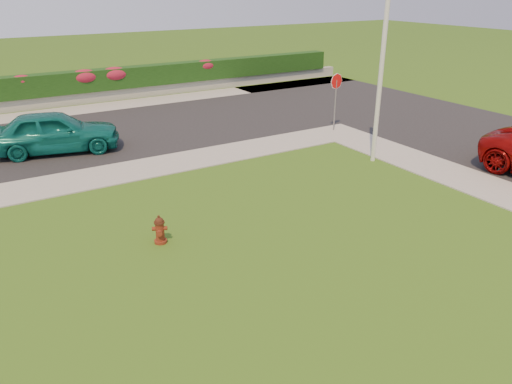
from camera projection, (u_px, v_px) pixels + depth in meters
ground at (356, 275)px, 11.06m from camera, size 120.00×120.00×0.00m
street_far at (20, 146)px, 19.69m from camera, size 26.00×8.00×0.04m
sidewalk_far at (9, 194)px, 15.27m from camera, size 24.00×2.00×0.04m
curb_corner at (338, 132)px, 21.49m from camera, size 2.00×2.00×0.04m
sidewalk_beyond at (90, 109)px, 25.54m from camera, size 34.00×2.00×0.04m
retaining_wall at (82, 98)px, 26.61m from camera, size 34.00×0.40×0.60m
hedge at (80, 82)px, 26.36m from camera, size 32.00×0.90×1.10m
fire_hydrant at (160, 230)px, 12.30m from camera, size 0.38×0.37×0.74m
sedan_teal at (54, 132)px, 18.67m from camera, size 4.95×2.89×1.58m
utility_pole at (381, 68)px, 16.89m from camera, size 0.16×0.16×6.61m
stop_sign at (336, 89)px, 21.08m from camera, size 0.68×0.11×2.50m
flower_clump_c at (22, 81)px, 24.81m from camera, size 1.12×0.72×0.56m
flower_clump_d at (84, 77)px, 26.30m from camera, size 1.50×0.96×0.75m
flower_clump_e at (114, 74)px, 27.07m from camera, size 1.53×0.98×0.76m
flower_clump_f at (205, 65)px, 29.68m from camera, size 1.30×0.84×0.65m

